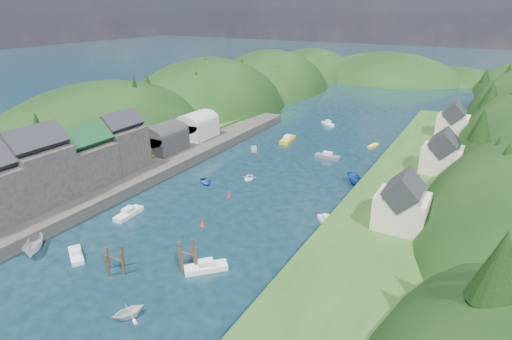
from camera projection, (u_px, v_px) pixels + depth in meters
The scene contains 15 objects.
ground at pixel (303, 156), 97.44m from camera, with size 600.00×600.00×0.00m, color black.
hillside_left at pixel (207, 135), 141.23m from camera, with size 44.00×245.56×52.00m.
far_hills at pixel (410, 102), 201.53m from camera, with size 103.00×68.00×44.00m.
hill_trees at pixel (332, 97), 103.87m from camera, with size 92.17×149.35×12.71m.
quay_left at pixel (129, 175), 83.68m from camera, with size 12.00×110.00×2.00m, color #2D2B28.
terrace_left_grass at pixel (104, 168), 86.79m from camera, with size 12.00×110.00×2.50m, color #234719.
quayside_buildings at pixel (57, 166), 71.34m from camera, with size 8.00×35.84×12.90m.
boat_sheds at pixel (181, 130), 98.48m from camera, with size 7.00×21.00×7.50m.
terrace_right at pixel (408, 188), 77.45m from camera, with size 16.00×120.00×2.40m, color #234719.
right_bank_cottages at pixel (437, 153), 81.17m from camera, with size 9.00×59.24×8.41m.
piling_cluster_near at pixel (116, 262), 54.94m from camera, with size 3.12×2.92×3.76m.
piling_cluster_far at pixel (188, 257), 55.85m from camera, with size 3.12×2.92×3.96m.
channel_buoy_near at pixel (202, 223), 66.50m from camera, with size 0.70×0.70×1.10m.
channel_buoy_far at pixel (229, 194), 76.57m from camera, with size 0.70×0.70×1.10m.
moored_boats at pixel (235, 197), 75.01m from camera, with size 37.56×91.78×2.13m.
Camera 1 is at (35.72, -35.46, 32.29)m, focal length 30.00 mm.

